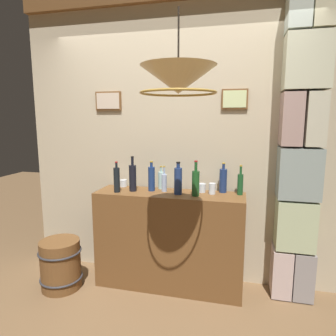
% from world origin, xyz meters
% --- Properties ---
extents(panelled_rear_partition, '(3.20, 0.15, 2.89)m').
position_xyz_m(panelled_rear_partition, '(-0.00, 1.10, 1.52)').
color(panelled_rear_partition, '#BCAD8E').
rests_on(panelled_rear_partition, ground).
extents(stone_pillar, '(0.36, 0.33, 2.81)m').
position_xyz_m(stone_pillar, '(1.16, 0.96, 1.42)').
color(stone_pillar, '#C5AEA9').
rests_on(stone_pillar, ground).
extents(bar_shelf_unit, '(1.43, 0.40, 0.95)m').
position_xyz_m(bar_shelf_unit, '(0.00, 0.82, 0.48)').
color(bar_shelf_unit, brown).
rests_on(bar_shelf_unit, ground).
extents(liquor_bottle_rum, '(0.07, 0.07, 0.33)m').
position_xyz_m(liquor_bottle_rum, '(0.26, 0.77, 1.08)').
color(liquor_bottle_rum, '#1B4E21').
rests_on(liquor_bottle_rum, bar_shelf_unit).
extents(liquor_bottle_bourbon, '(0.07, 0.07, 0.34)m').
position_xyz_m(liquor_bottle_bourbon, '(-0.37, 0.81, 1.09)').
color(liquor_bottle_bourbon, black).
rests_on(liquor_bottle_bourbon, bar_shelf_unit).
extents(liquor_bottle_mezcal, '(0.07, 0.07, 0.30)m').
position_xyz_m(liquor_bottle_mezcal, '(-0.19, 0.87, 1.08)').
color(liquor_bottle_mezcal, navy).
rests_on(liquor_bottle_mezcal, bar_shelf_unit).
extents(liquor_bottle_sherry, '(0.06, 0.06, 0.30)m').
position_xyz_m(liquor_bottle_sherry, '(-0.50, 0.73, 1.08)').
color(liquor_bottle_sherry, black).
rests_on(liquor_bottle_sherry, bar_shelf_unit).
extents(liquor_bottle_whiskey, '(0.05, 0.05, 0.25)m').
position_xyz_m(liquor_bottle_whiskey, '(-0.06, 0.87, 1.05)').
color(liquor_bottle_whiskey, '#A2B5D5').
rests_on(liquor_bottle_whiskey, bar_shelf_unit).
extents(liquor_bottle_scotch, '(0.05, 0.05, 0.25)m').
position_xyz_m(liquor_bottle_scotch, '(0.07, 0.93, 1.05)').
color(liquor_bottle_scotch, navy).
rests_on(liquor_bottle_scotch, bar_shelf_unit).
extents(liquor_bottle_port, '(0.06, 0.06, 0.23)m').
position_xyz_m(liquor_bottle_port, '(-0.12, 0.97, 1.05)').
color(liquor_bottle_port, '#AAD4CF').
rests_on(liquor_bottle_port, bar_shelf_unit).
extents(liquor_bottle_gin, '(0.07, 0.07, 0.29)m').
position_xyz_m(liquor_bottle_gin, '(0.50, 0.97, 1.07)').
color(liquor_bottle_gin, navy).
rests_on(liquor_bottle_gin, bar_shelf_unit).
extents(liquor_bottle_rye, '(0.05, 0.05, 0.28)m').
position_xyz_m(liquor_bottle_rye, '(0.66, 0.91, 1.06)').
color(liquor_bottle_rye, '#1A4C24').
rests_on(liquor_bottle_rye, bar_shelf_unit).
extents(liquor_bottle_vermouth, '(0.07, 0.07, 0.31)m').
position_xyz_m(liquor_bottle_vermouth, '(0.09, 0.80, 1.09)').
color(liquor_bottle_vermouth, navy).
rests_on(liquor_bottle_vermouth, bar_shelf_unit).
extents(glass_tumbler_rocks, '(0.07, 0.07, 0.08)m').
position_xyz_m(glass_tumbler_rocks, '(0.30, 0.93, 1.00)').
color(glass_tumbler_rocks, silver).
rests_on(glass_tumbler_rocks, bar_shelf_unit).
extents(glass_tumbler_highball, '(0.06, 0.06, 0.10)m').
position_xyz_m(glass_tumbler_highball, '(0.40, 0.88, 1.01)').
color(glass_tumbler_highball, silver).
rests_on(glass_tumbler_highball, bar_shelf_unit).
extents(glass_tumbler_shot, '(0.07, 0.07, 0.07)m').
position_xyz_m(glass_tumbler_shot, '(-0.53, 0.97, 0.99)').
color(glass_tumbler_shot, silver).
rests_on(glass_tumbler_shot, bar_shelf_unit).
extents(pendant_lamp, '(0.50, 0.50, 0.52)m').
position_xyz_m(pendant_lamp, '(0.24, 0.05, 1.90)').
color(pendant_lamp, beige).
extents(wooden_barrel, '(0.41, 0.41, 0.49)m').
position_xyz_m(wooden_barrel, '(-1.03, 0.53, 0.24)').
color(wooden_barrel, brown).
rests_on(wooden_barrel, ground).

